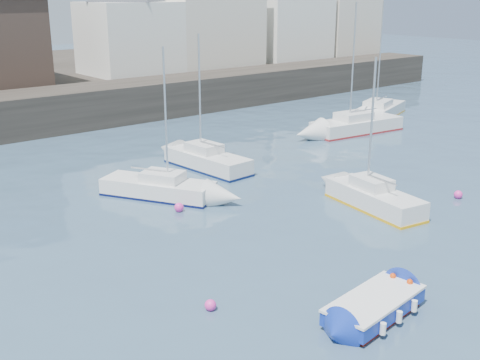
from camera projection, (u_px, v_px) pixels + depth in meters
water at (464, 303)px, 20.48m from camera, size 220.00×220.00×0.00m
quay_wall at (48, 111)px, 45.80m from camera, size 90.00×5.00×3.00m
bldg_east_a at (204, 6)px, 60.92m from camera, size 13.36×13.36×11.80m
bldg_east_b at (286, 13)px, 67.52m from camera, size 11.88×11.88×9.95m
bldg_east_c at (340, 7)px, 72.83m from camera, size 11.14×11.14×10.95m
bldg_east_d at (129, 24)px, 55.52m from camera, size 11.14×11.14×8.95m
blue_dinghy at (374, 306)px, 19.46m from camera, size 3.99×2.21×0.73m
sailboat_b at (159, 187)px, 30.99m from camera, size 4.59×6.11×7.66m
sailboat_c at (374, 198)px, 29.29m from camera, size 2.66×5.74×7.27m
sailboat_d at (356, 125)px, 45.19m from camera, size 7.66×3.26×9.48m
sailboat_f at (207, 160)px, 35.91m from camera, size 2.35×6.18×7.89m
sailboat_g at (379, 111)px, 50.80m from camera, size 7.97×4.91×9.61m
buoy_near at (210, 310)px, 20.03m from camera, size 0.39×0.39×0.39m
buoy_mid at (458, 198)px, 30.89m from camera, size 0.44×0.44×0.44m
buoy_far at (179, 211)px, 29.04m from camera, size 0.46×0.46×0.46m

